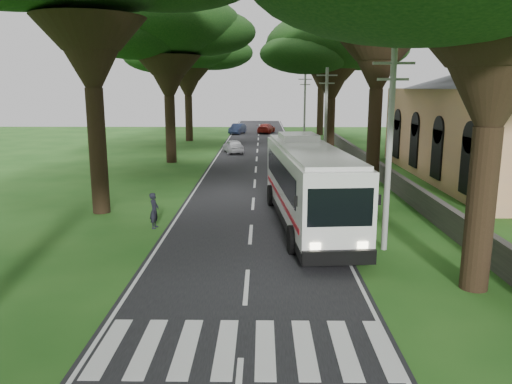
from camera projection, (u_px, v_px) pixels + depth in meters
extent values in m
plane|color=#1E4F16|center=(244.00, 314.00, 14.61)|extent=(140.00, 140.00, 0.00)
cube|color=black|center=(256.00, 172.00, 39.07)|extent=(8.00, 120.00, 0.04)
cube|color=silver|center=(242.00, 349.00, 12.66)|extent=(8.00, 3.00, 0.01)
cube|color=#383533|center=(374.00, 166.00, 37.86)|extent=(0.35, 50.00, 1.20)
cube|color=#E9A671|center=(509.00, 135.00, 35.25)|extent=(12.00, 22.00, 6.40)
cylinder|color=gray|center=(389.00, 152.00, 19.59)|extent=(0.24, 0.24, 8.00)
cube|color=gray|center=(394.00, 63.00, 18.89)|extent=(1.60, 0.10, 0.10)
cube|color=gray|center=(393.00, 79.00, 19.01)|extent=(1.20, 0.10, 0.10)
cylinder|color=gray|center=(326.00, 120.00, 39.16)|extent=(0.24, 0.24, 8.00)
cube|color=gray|center=(327.00, 75.00, 38.46)|extent=(1.60, 0.10, 0.10)
cube|color=gray|center=(327.00, 83.00, 38.58)|extent=(1.20, 0.10, 0.10)
cylinder|color=gray|center=(305.00, 109.00, 58.73)|extent=(0.24, 0.24, 8.00)
cube|color=gray|center=(305.00, 79.00, 58.02)|extent=(1.60, 0.10, 0.10)
cube|color=gray|center=(305.00, 85.00, 58.15)|extent=(1.20, 0.10, 0.10)
cylinder|color=black|center=(98.00, 152.00, 25.78)|extent=(0.90, 0.90, 6.48)
cone|color=black|center=(91.00, 49.00, 24.72)|extent=(3.20, 3.20, 3.80)
cylinder|color=black|center=(171.00, 130.00, 43.47)|extent=(0.90, 0.90, 5.73)
cone|color=black|center=(169.00, 74.00, 42.48)|extent=(3.20, 3.20, 3.80)
ellipsoid|color=black|center=(167.00, 23.00, 41.64)|extent=(12.40, 12.40, 5.21)
cylinder|color=black|center=(189.00, 118.00, 61.11)|extent=(0.90, 0.90, 5.49)
cone|color=black|center=(188.00, 80.00, 60.16)|extent=(3.20, 3.20, 3.80)
ellipsoid|color=black|center=(187.00, 47.00, 59.37)|extent=(13.09, 13.09, 5.50)
cylinder|color=black|center=(480.00, 210.00, 15.93)|extent=(0.90, 0.90, 5.31)
cone|color=black|center=(495.00, 63.00, 14.99)|extent=(3.20, 3.20, 3.80)
cylinder|color=black|center=(374.00, 137.00, 33.42)|extent=(0.90, 0.90, 6.40)
cone|color=black|center=(378.00, 59.00, 32.37)|extent=(3.20, 3.20, 3.80)
cylinder|color=black|center=(330.00, 125.00, 51.15)|extent=(0.90, 0.90, 5.34)
cone|color=black|center=(332.00, 80.00, 50.21)|extent=(3.20, 3.20, 3.80)
ellipsoid|color=black|center=(333.00, 42.00, 49.46)|extent=(13.23, 13.23, 5.55)
cylinder|color=black|center=(320.00, 112.00, 68.64)|extent=(0.90, 0.90, 6.37)
cone|color=black|center=(321.00, 74.00, 67.59)|extent=(3.20, 3.20, 3.80)
ellipsoid|color=black|center=(322.00, 36.00, 66.58)|extent=(13.83, 13.83, 5.81)
cube|color=white|center=(308.00, 183.00, 23.67)|extent=(3.74, 12.94, 3.14)
cube|color=black|center=(307.00, 172.00, 23.89)|extent=(3.60, 10.62, 1.17)
cube|color=black|center=(307.00, 214.00, 23.99)|extent=(3.78, 12.98, 0.37)
cube|color=#AE0B17|center=(308.00, 198.00, 23.82)|extent=(3.68, 11.67, 0.19)
cube|color=white|center=(309.00, 149.00, 23.34)|extent=(3.47, 12.29, 0.19)
cylinder|color=black|center=(293.00, 240.00, 19.73)|extent=(0.47, 1.20, 1.17)
cylinder|color=black|center=(359.00, 238.00, 19.92)|extent=(0.47, 1.20, 1.17)
cylinder|color=black|center=(271.00, 195.00, 27.83)|extent=(0.47, 1.20, 1.17)
cylinder|color=black|center=(318.00, 195.00, 28.01)|extent=(0.47, 1.20, 1.17)
imported|color=#B4B4B9|center=(233.00, 146.00, 50.05)|extent=(2.60, 4.25, 1.35)
imported|color=#212D4E|center=(238.00, 129.00, 70.58)|extent=(2.47, 4.51, 1.41)
imported|color=maroon|center=(266.00, 128.00, 71.71)|extent=(2.89, 4.96, 1.35)
imported|color=black|center=(154.00, 211.00, 23.34)|extent=(0.46, 0.65, 1.69)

